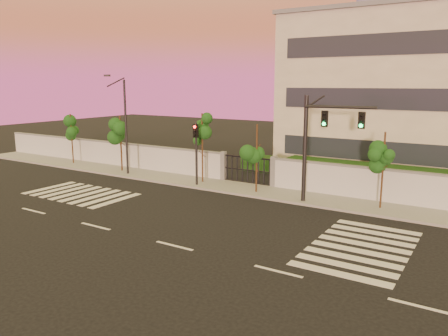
# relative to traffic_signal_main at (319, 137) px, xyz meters

# --- Properties ---
(ground) EXTENTS (120.00, 120.00, 0.00)m
(ground) POSITION_rel_traffic_signal_main_xyz_m (-2.93, -9.56, -4.01)
(ground) COLOR black
(ground) RESTS_ON ground
(sidewalk) EXTENTS (60.00, 3.00, 0.15)m
(sidewalk) POSITION_rel_traffic_signal_main_xyz_m (-2.93, 0.94, -3.94)
(sidewalk) COLOR gray
(sidewalk) RESTS_ON ground
(perimeter_wall) EXTENTS (60.00, 0.36, 2.20)m
(perimeter_wall) POSITION_rel_traffic_signal_main_xyz_m (-2.83, 2.44, -2.94)
(perimeter_wall) COLOR silver
(perimeter_wall) RESTS_ON ground
(hedge_row) EXTENTS (41.00, 4.25, 1.80)m
(hedge_row) POSITION_rel_traffic_signal_main_xyz_m (-1.77, 5.18, -3.20)
(hedge_row) COLOR #15340F
(hedge_row) RESTS_ON ground
(road_markings) EXTENTS (57.00, 7.62, 0.02)m
(road_markings) POSITION_rel_traffic_signal_main_xyz_m (-4.51, -5.80, -4.00)
(road_markings) COLOR silver
(road_markings) RESTS_ON ground
(street_tree_a) EXTENTS (1.36, 1.08, 4.43)m
(street_tree_a) POSITION_rel_traffic_signal_main_xyz_m (-22.64, 1.11, -0.75)
(street_tree_a) COLOR #382314
(street_tree_a) RESTS_ON ground
(street_tree_b) EXTENTS (1.55, 1.24, 4.55)m
(street_tree_b) POSITION_rel_traffic_signal_main_xyz_m (-16.59, 0.97, -0.66)
(street_tree_b) COLOR #382314
(street_tree_b) RESTS_ON ground
(street_tree_c) EXTENTS (1.34, 1.07, 4.99)m
(street_tree_c) POSITION_rel_traffic_signal_main_xyz_m (-8.77, 1.03, -0.35)
(street_tree_c) COLOR #382314
(street_tree_c) RESTS_ON ground
(street_tree_d) EXTENTS (1.35, 1.08, 4.49)m
(street_tree_d) POSITION_rel_traffic_signal_main_xyz_m (-4.19, 0.50, -0.71)
(street_tree_d) COLOR #382314
(street_tree_d) RESTS_ON ground
(street_tree_e) EXTENTS (1.30, 1.03, 4.42)m
(street_tree_e) POSITION_rel_traffic_signal_main_xyz_m (3.45, 0.94, -0.76)
(street_tree_e) COLOR #382314
(street_tree_e) RESTS_ON ground
(traffic_signal_main) EXTENTS (4.01, 0.52, 6.35)m
(traffic_signal_main) POSITION_rel_traffic_signal_main_xyz_m (0.00, 0.00, 0.00)
(traffic_signal_main) COLOR black
(traffic_signal_main) RESTS_ON ground
(traffic_signal_secondary) EXTENTS (0.35, 0.34, 4.46)m
(traffic_signal_secondary) POSITION_rel_traffic_signal_main_xyz_m (-8.62, 0.04, -1.18)
(traffic_signal_secondary) COLOR black
(traffic_signal_secondary) RESTS_ON ground
(streetlight_west) EXTENTS (0.46, 1.83, 7.63)m
(streetlight_west) POSITION_rel_traffic_signal_main_xyz_m (-15.36, 0.16, 0.11)
(streetlight_west) COLOR black
(streetlight_west) RESTS_ON ground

